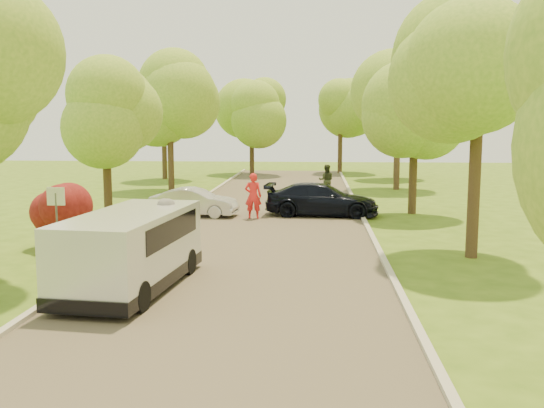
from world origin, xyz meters
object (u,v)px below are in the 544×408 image
(minivan, at_px, (132,249))
(person_olive, at_px, (326,180))
(person_striped, at_px, (253,196))
(street_sign, at_px, (56,207))
(dark_sedan, at_px, (322,200))
(skateboarder, at_px, (167,235))
(silver_sedan, at_px, (194,202))
(longboard, at_px, (168,271))

(minivan, distance_m, person_olive, 20.38)
(minivan, bearing_deg, person_striped, 86.64)
(person_striped, bearing_deg, street_sign, 56.13)
(dark_sedan, height_order, person_striped, person_striped)
(dark_sedan, distance_m, person_striped, 3.14)
(dark_sedan, height_order, skateboarder, skateboarder)
(skateboarder, relative_size, person_striped, 0.99)
(silver_sedan, xyz_separation_m, person_olive, (5.93, 7.97, 0.26))
(minivan, xyz_separation_m, skateboarder, (0.51, 1.49, 0.09))
(person_olive, bearing_deg, silver_sedan, 55.03)
(street_sign, distance_m, longboard, 4.44)
(dark_sedan, distance_m, longboard, 11.64)
(silver_sedan, bearing_deg, skateboarder, -167.21)
(person_striped, distance_m, person_olive, 9.10)
(silver_sedan, distance_m, person_olive, 9.94)
(street_sign, relative_size, skateboarder, 1.11)
(street_sign, distance_m, dark_sedan, 12.18)
(minivan, xyz_separation_m, longboard, (0.51, 1.49, -0.91))
(dark_sedan, relative_size, skateboarder, 2.55)
(minivan, xyz_separation_m, dark_sedan, (4.80, 12.29, -0.29))
(longboard, bearing_deg, skateboarder, 157.13)
(street_sign, bearing_deg, person_striped, 57.18)
(dark_sedan, relative_size, longboard, 4.81)
(person_olive, bearing_deg, person_striped, 70.60)
(longboard, bearing_deg, silver_sedan, -71.90)
(minivan, height_order, person_olive, minivan)
(silver_sedan, xyz_separation_m, longboard, (1.31, -10.26, -0.51))
(street_sign, height_order, longboard, street_sign)
(minivan, distance_m, silver_sedan, 11.79)
(street_sign, distance_m, person_olive, 18.53)
(silver_sedan, xyz_separation_m, dark_sedan, (5.60, 0.54, 0.10))
(silver_sedan, xyz_separation_m, skateboarder, (1.31, -10.26, 0.48))
(silver_sedan, bearing_deg, longboard, -167.21)
(skateboarder, distance_m, person_olive, 18.81)
(street_sign, bearing_deg, minivan, -44.43)
(street_sign, relative_size, longboard, 2.10)
(person_olive, bearing_deg, longboard, 77.46)
(silver_sedan, xyz_separation_m, person_striped, (2.66, -0.51, 0.36))
(silver_sedan, height_order, dark_sedan, dark_sedan)
(dark_sedan, relative_size, person_olive, 2.83)
(street_sign, bearing_deg, longboard, -24.69)
(dark_sedan, xyz_separation_m, longboard, (-4.29, -10.80, -0.61))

